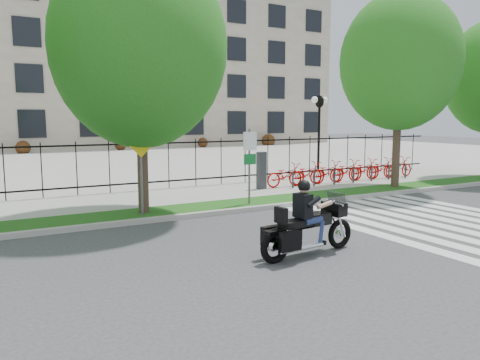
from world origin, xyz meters
TOP-DOWN VIEW (x-y plane):
  - ground at (0.00, 0.00)m, footprint 120.00×120.00m
  - curb at (0.00, 4.10)m, footprint 60.00×0.20m
  - grass_verge at (0.00, 4.95)m, footprint 60.00×1.50m
  - sidewalk at (0.00, 7.45)m, footprint 60.00×3.50m
  - plaza at (0.00, 25.00)m, footprint 80.00×34.00m
  - crosswalk_stripes at (4.83, 0.00)m, footprint 5.70×8.00m
  - iron_fence at (0.00, 9.20)m, footprint 30.00×0.06m
  - office_building at (0.00, 44.92)m, footprint 60.00×21.90m
  - lamp_post_right at (10.00, 12.00)m, footprint 1.06×0.70m
  - street_tree_1 at (-2.44, 4.95)m, footprint 5.15×5.15m
  - street_tree_2 at (8.38, 4.95)m, footprint 4.83×4.83m
  - bike_share_station at (7.64, 7.20)m, footprint 8.91×0.87m
  - sign_pole_regulatory at (1.10, 4.58)m, footprint 0.50×0.09m
  - sign_pole_warning at (-2.59, 4.58)m, footprint 0.78×0.09m
  - motorcycle_rider at (-0.55, -0.73)m, footprint 2.64×0.84m

SIDE VIEW (x-z plane):
  - ground at x=0.00m, z-range 0.00..0.00m
  - crosswalk_stripes at x=4.83m, z-range 0.00..0.01m
  - plaza at x=0.00m, z-range 0.00..0.10m
  - curb at x=0.00m, z-range 0.00..0.15m
  - grass_verge at x=0.00m, z-range 0.00..0.15m
  - sidewalk at x=0.00m, z-range 0.00..0.15m
  - bike_share_station at x=7.64m, z-range -0.11..1.39m
  - motorcycle_rider at x=-0.55m, z-range -0.34..1.70m
  - iron_fence at x=0.00m, z-range 0.15..2.15m
  - sign_pole_regulatory at x=1.10m, z-range 0.49..2.99m
  - sign_pole_warning at x=-2.59m, z-range 0.50..2.99m
  - lamp_post_right at x=10.00m, z-range 1.08..5.33m
  - street_tree_1 at x=-2.44m, z-range 1.12..9.00m
  - street_tree_2 at x=8.38m, z-range 1.31..9.20m
  - office_building at x=0.00m, z-range -0.11..20.04m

